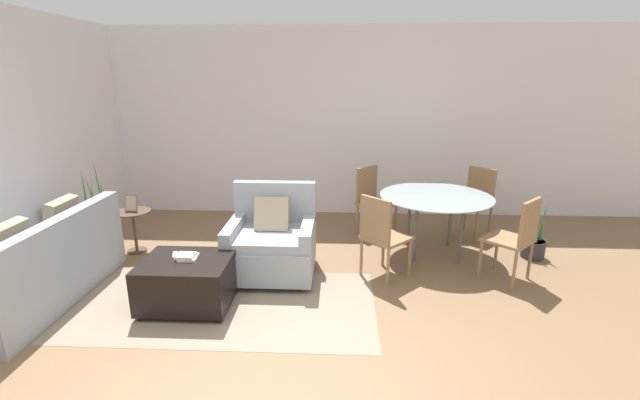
% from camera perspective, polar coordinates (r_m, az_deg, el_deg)
% --- Properties ---
extents(ground_plane, '(20.00, 20.00, 0.00)m').
position_cam_1_polar(ground_plane, '(3.36, -7.41, -21.67)').
color(ground_plane, brown).
extents(wall_back, '(12.00, 0.06, 2.75)m').
position_cam_1_polar(wall_back, '(6.45, -1.98, 10.18)').
color(wall_back, white).
rests_on(wall_back, ground_plane).
extents(wall_left, '(0.06, 12.00, 2.75)m').
position_cam_1_polar(wall_left, '(5.36, -36.60, 5.75)').
color(wall_left, white).
rests_on(wall_left, ground_plane).
extents(area_rug, '(2.78, 1.41, 0.01)m').
position_cam_1_polar(area_rug, '(4.21, -12.42, -13.39)').
color(area_rug, gray).
rests_on(area_rug, ground_plane).
extents(couch, '(0.85, 1.83, 0.89)m').
position_cam_1_polar(couch, '(4.86, -33.60, -7.90)').
color(couch, '#999EA8').
rests_on(couch, ground_plane).
extents(armchair, '(0.89, 0.84, 0.94)m').
position_cam_1_polar(armchair, '(4.58, -6.45, -5.67)').
color(armchair, '#999EA8').
rests_on(armchair, ground_plane).
extents(ottoman, '(0.80, 0.65, 0.45)m').
position_cam_1_polar(ottoman, '(4.17, -17.25, -10.25)').
color(ottoman, black).
rests_on(ottoman, ground_plane).
extents(book_stack, '(0.19, 0.18, 0.05)m').
position_cam_1_polar(book_stack, '(4.10, -17.31, -7.23)').
color(book_stack, beige).
rests_on(book_stack, ottoman).
extents(tv_remote_primary, '(0.08, 0.14, 0.01)m').
position_cam_1_polar(tv_remote_primary, '(4.23, -18.77, -6.89)').
color(tv_remote_primary, '#B7B7BC').
rests_on(tv_remote_primary, ottoman).
extents(potted_plant, '(0.37, 0.37, 1.12)m').
position_cam_1_polar(potted_plant, '(5.93, -27.35, -3.81)').
color(potted_plant, maroon).
rests_on(potted_plant, ground_plane).
extents(side_table, '(0.42, 0.42, 0.51)m').
position_cam_1_polar(side_table, '(5.58, -23.58, -2.85)').
color(side_table, '#4C3828').
rests_on(side_table, ground_plane).
extents(picture_frame, '(0.15, 0.07, 0.20)m').
position_cam_1_polar(picture_frame, '(5.51, -23.87, -0.40)').
color(picture_frame, '#8C6647').
rests_on(picture_frame, side_table).
extents(dining_table, '(1.29, 1.29, 0.72)m').
position_cam_1_polar(dining_table, '(5.14, 15.16, -0.11)').
color(dining_table, '#99A8AD').
rests_on(dining_table, ground_plane).
extents(dining_chair_near_left, '(0.59, 0.59, 0.90)m').
position_cam_1_polar(dining_chair_near_left, '(4.43, 8.16, -4.26)').
color(dining_chair_near_left, '#93704C').
rests_on(dining_chair_near_left, ground_plane).
extents(dining_chair_near_right, '(0.59, 0.59, 0.90)m').
position_cam_1_polar(dining_chair_near_right, '(4.76, 24.80, -4.19)').
color(dining_chair_near_right, '#93704C').
rests_on(dining_chair_near_right, ground_plane).
extents(dining_chair_far_left, '(0.59, 0.59, 0.90)m').
position_cam_1_polar(dining_chair_far_left, '(5.73, 6.96, 0.53)').
color(dining_chair_far_left, '#93704C').
rests_on(dining_chair_far_left, ground_plane).
extents(dining_chair_far_right, '(0.59, 0.59, 0.90)m').
position_cam_1_polar(dining_chair_far_right, '(5.98, 20.11, 0.33)').
color(dining_chair_far_right, '#93704C').
rests_on(dining_chair_far_right, ground_plane).
extents(potted_plant_small, '(0.26, 0.26, 0.68)m').
position_cam_1_polar(potted_plant_small, '(5.62, 26.60, -5.39)').
color(potted_plant_small, '#333338').
rests_on(potted_plant_small, ground_plane).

